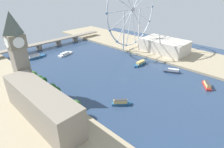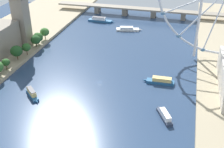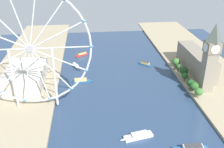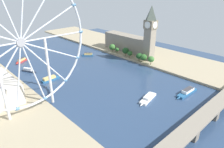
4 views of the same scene
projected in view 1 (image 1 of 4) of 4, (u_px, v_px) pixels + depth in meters
name	position (u px, v px, depth m)	size (l,w,h in m)	color
ground_plane	(124.00, 78.00, 225.61)	(415.17, 415.17, 0.00)	navy
riverbank_left	(23.00, 128.00, 145.67)	(90.00, 520.00, 3.00)	tan
riverbank_right	(172.00, 53.00, 304.24)	(90.00, 520.00, 3.00)	tan
clock_tower	(18.00, 53.00, 174.92)	(16.16, 16.16, 80.80)	gray
parliament_block	(41.00, 105.00, 147.85)	(22.00, 91.20, 27.95)	gray
tree_row_embankment	(50.00, 88.00, 183.60)	(13.46, 94.48, 13.78)	#513823
ferris_wheel	(133.00, 10.00, 297.51)	(122.40, 3.20, 124.52)	silver
riverside_hall	(164.00, 46.00, 302.72)	(45.39, 72.20, 20.16)	beige
river_bridge	(49.00, 43.00, 334.91)	(227.17, 13.32, 10.96)	gray
tour_boat_0	(207.00, 85.00, 206.19)	(21.98, 16.06, 6.19)	#B22D28
tour_boat_1	(140.00, 63.00, 262.83)	(26.34, 6.77, 5.46)	#235684
tour_boat_2	(65.00, 54.00, 299.82)	(31.59, 12.79, 4.66)	white
tour_boat_3	(35.00, 57.00, 286.74)	(35.56, 8.12, 6.11)	#235684
tour_boat_4	(121.00, 103.00, 175.36)	(17.73, 16.90, 5.89)	#235684
tour_boat_5	(172.00, 71.00, 239.60)	(13.66, 22.18, 5.39)	#2D384C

